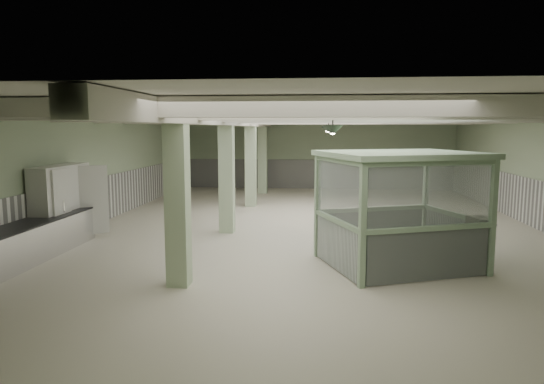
# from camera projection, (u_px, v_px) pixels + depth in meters

# --- Properties ---
(floor) EXTENTS (20.00, 20.00, 0.00)m
(floor) POSITION_uv_depth(u_px,v_px,m) (311.00, 227.00, 15.31)
(floor) COLOR silver
(floor) RESTS_ON ground
(ceiling) EXTENTS (14.00, 20.00, 0.02)m
(ceiling) POSITION_uv_depth(u_px,v_px,m) (313.00, 112.00, 14.84)
(ceiling) COLOR beige
(ceiling) RESTS_ON wall_back
(wall_back) EXTENTS (14.00, 0.02, 3.60)m
(wall_back) POSITION_uv_depth(u_px,v_px,m) (315.00, 154.00, 24.94)
(wall_back) COLOR #98AB89
(wall_back) RESTS_ON floor
(wall_front) EXTENTS (14.00, 0.02, 3.60)m
(wall_front) POSITION_uv_depth(u_px,v_px,m) (296.00, 249.00, 5.21)
(wall_front) COLOR #98AB89
(wall_front) RESTS_ON floor
(wall_left) EXTENTS (0.02, 20.00, 3.60)m
(wall_left) POSITION_uv_depth(u_px,v_px,m) (96.00, 168.00, 15.76)
(wall_left) COLOR #98AB89
(wall_left) RESTS_ON floor
(wainscot_left) EXTENTS (0.05, 19.90, 1.50)m
(wainscot_left) POSITION_uv_depth(u_px,v_px,m) (99.00, 200.00, 15.89)
(wainscot_left) COLOR silver
(wainscot_left) RESTS_ON floor
(wainscot_right) EXTENTS (0.05, 19.90, 1.50)m
(wainscot_right) POSITION_uv_depth(u_px,v_px,m) (544.00, 207.00, 14.52)
(wainscot_right) COLOR silver
(wainscot_right) RESTS_ON floor
(wainscot_back) EXTENTS (13.90, 0.05, 1.50)m
(wainscot_back) POSITION_uv_depth(u_px,v_px,m) (315.00, 174.00, 25.05)
(wainscot_back) COLOR silver
(wainscot_back) RESTS_ON floor
(girder) EXTENTS (0.45, 19.90, 0.40)m
(girder) POSITION_uv_depth(u_px,v_px,m) (232.00, 119.00, 15.11)
(girder) COLOR beige
(girder) RESTS_ON ceiling
(beam_a) EXTENTS (13.90, 0.35, 0.32)m
(beam_a) POSITION_uv_depth(u_px,v_px,m) (304.00, 107.00, 7.46)
(beam_a) COLOR beige
(beam_a) RESTS_ON ceiling
(beam_b) EXTENTS (13.90, 0.35, 0.32)m
(beam_b) POSITION_uv_depth(u_px,v_px,m) (308.00, 112.00, 9.93)
(beam_b) COLOR beige
(beam_b) RESTS_ON ceiling
(beam_c) EXTENTS (13.90, 0.35, 0.32)m
(beam_c) POSITION_uv_depth(u_px,v_px,m) (311.00, 116.00, 12.40)
(beam_c) COLOR beige
(beam_c) RESTS_ON ceiling
(beam_d) EXTENTS (13.90, 0.35, 0.32)m
(beam_d) POSITION_uv_depth(u_px,v_px,m) (312.00, 118.00, 14.86)
(beam_d) COLOR beige
(beam_d) RESTS_ON ceiling
(beam_e) EXTENTS (13.90, 0.35, 0.32)m
(beam_e) POSITION_uv_depth(u_px,v_px,m) (314.00, 119.00, 17.33)
(beam_e) COLOR beige
(beam_e) RESTS_ON ceiling
(beam_f) EXTENTS (13.90, 0.35, 0.32)m
(beam_f) POSITION_uv_depth(u_px,v_px,m) (314.00, 120.00, 19.80)
(beam_f) COLOR beige
(beam_f) RESTS_ON ceiling
(beam_g) EXTENTS (13.90, 0.35, 0.32)m
(beam_g) POSITION_uv_depth(u_px,v_px,m) (315.00, 121.00, 22.26)
(beam_g) COLOR beige
(beam_g) RESTS_ON ceiling
(column_a) EXTENTS (0.42, 0.42, 3.60)m
(column_a) POSITION_uv_depth(u_px,v_px,m) (177.00, 195.00, 9.40)
(column_a) COLOR #B2CAA3
(column_a) RESTS_ON floor
(column_b) EXTENTS (0.42, 0.42, 3.60)m
(column_b) POSITION_uv_depth(u_px,v_px,m) (227.00, 172.00, 14.33)
(column_b) COLOR #B2CAA3
(column_b) RESTS_ON floor
(column_c) EXTENTS (0.42, 0.42, 3.60)m
(column_c) POSITION_uv_depth(u_px,v_px,m) (251.00, 161.00, 19.26)
(column_c) COLOR #B2CAA3
(column_c) RESTS_ON floor
(column_d) EXTENTS (0.42, 0.42, 3.60)m
(column_d) POSITION_uv_depth(u_px,v_px,m) (263.00, 156.00, 23.21)
(column_d) COLOR #B2CAA3
(column_d) RESTS_ON floor
(pendant_front) EXTENTS (0.44, 0.44, 0.22)m
(pendant_front) POSITION_uv_depth(u_px,v_px,m) (333.00, 130.00, 9.93)
(pendant_front) COLOR #2B3A2C
(pendant_front) RESTS_ON ceiling
(pendant_mid) EXTENTS (0.44, 0.44, 0.22)m
(pendant_mid) POSITION_uv_depth(u_px,v_px,m) (328.00, 130.00, 15.35)
(pendant_mid) COLOR #2B3A2C
(pendant_mid) RESTS_ON ceiling
(pendant_back) EXTENTS (0.44, 0.44, 0.22)m
(pendant_back) POSITION_uv_depth(u_px,v_px,m) (326.00, 130.00, 20.29)
(pendant_back) COLOR #2B3A2C
(pendant_back) RESTS_ON ceiling
(prep_counter) EXTENTS (0.92, 5.30, 0.91)m
(prep_counter) POSITION_uv_depth(u_px,v_px,m) (24.00, 243.00, 11.17)
(prep_counter) COLOR silver
(prep_counter) RESTS_ON floor
(pitcher_near) EXTENTS (0.21, 0.23, 0.26)m
(pitcher_near) POSITION_uv_depth(u_px,v_px,m) (51.00, 210.00, 12.27)
(pitcher_near) COLOR silver
(pitcher_near) RESTS_ON prep_counter
(pitcher_far) EXTENTS (0.22, 0.24, 0.26)m
(pitcher_far) POSITION_uv_depth(u_px,v_px,m) (60.00, 207.00, 12.82)
(pitcher_far) COLOR silver
(pitcher_far) RESTS_ON prep_counter
(walkin_cooler) EXTENTS (1.07, 2.23, 2.04)m
(walkin_cooler) POSITION_uv_depth(u_px,v_px,m) (63.00, 206.00, 13.00)
(walkin_cooler) COLOR silver
(walkin_cooler) RESTS_ON floor
(guard_booth) EXTENTS (3.96, 3.67, 2.58)m
(guard_booth) POSITION_uv_depth(u_px,v_px,m) (399.00, 189.00, 10.80)
(guard_booth) COLOR #93B28F
(guard_booth) RESTS_ON floor
(filing_cabinet) EXTENTS (0.51, 0.63, 1.19)m
(filing_cabinet) POSITION_uv_depth(u_px,v_px,m) (479.00, 244.00, 10.49)
(filing_cabinet) COLOR #56594A
(filing_cabinet) RESTS_ON floor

